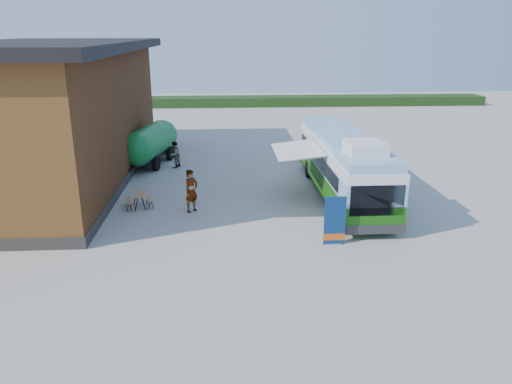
{
  "coord_description": "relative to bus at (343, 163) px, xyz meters",
  "views": [
    {
      "loc": [
        -0.96,
        -17.98,
        8.03
      ],
      "look_at": [
        0.25,
        2.41,
        1.4
      ],
      "focal_mm": 35.0,
      "sensor_mm": 36.0,
      "label": 1
    }
  ],
  "objects": [
    {
      "name": "slurry_tanker",
      "position": [
        -10.52,
        6.84,
        -0.3
      ],
      "size": [
        2.9,
        6.52,
        2.45
      ],
      "rotation": [
        0.0,
        0.0,
        -0.22
      ],
      "color": "#177F32",
      "rests_on": "ground"
    },
    {
      "name": "banner",
      "position": [
        -1.65,
        -5.99,
        -0.9
      ],
      "size": [
        0.86,
        0.19,
        1.98
      ],
      "rotation": [
        0.0,
        0.0,
        0.01
      ],
      "color": "navy",
      "rests_on": "ground"
    },
    {
      "name": "hedge",
      "position": [
        3.18,
        32.15,
        -1.21
      ],
      "size": [
        40.0,
        3.0,
        1.0
      ],
      "primitive_type": "cube",
      "color": "#264419",
      "rests_on": "ground"
    },
    {
      "name": "picnic_table",
      "position": [
        -9.99,
        -1.16,
        -1.2
      ],
      "size": [
        1.43,
        1.33,
        0.69
      ],
      "rotation": [
        0.0,
        0.0,
        0.24
      ],
      "color": "tan",
      "rests_on": "ground"
    },
    {
      "name": "awning",
      "position": [
        -2.12,
        -0.12,
        0.91
      ],
      "size": [
        2.44,
        3.96,
        0.49
      ],
      "rotation": [
        0.0,
        0.0,
        0.01
      ],
      "color": "white",
      "rests_on": "ground"
    },
    {
      "name": "bus",
      "position": [
        0.0,
        0.0,
        0.0
      ],
      "size": [
        2.58,
        11.7,
        3.59
      ],
      "rotation": [
        0.0,
        0.0,
        0.01
      ],
      "color": "#217513",
      "rests_on": "ground"
    },
    {
      "name": "barn",
      "position": [
        -15.32,
        4.15,
        1.88
      ],
      "size": [
        9.6,
        21.2,
        7.5
      ],
      "color": "brown",
      "rests_on": "ground"
    },
    {
      "name": "ground",
      "position": [
        -4.82,
        -5.85,
        -1.71
      ],
      "size": [
        100.0,
        100.0,
        0.0
      ],
      "primitive_type": "plane",
      "color": "#BCB7AD",
      "rests_on": "ground"
    },
    {
      "name": "person_a",
      "position": [
        -7.45,
        -1.87,
        -0.71
      ],
      "size": [
        0.85,
        0.86,
        2.0
      ],
      "primitive_type": "imported",
      "rotation": [
        0.0,
        0.0,
        0.81
      ],
      "color": "#999999",
      "rests_on": "ground"
    },
    {
      "name": "person_b",
      "position": [
        -8.99,
        6.05,
        -0.9
      ],
      "size": [
        0.92,
        0.99,
        1.63
      ],
      "primitive_type": "imported",
      "rotation": [
        0.0,
        0.0,
        -2.07
      ],
      "color": "#999999",
      "rests_on": "ground"
    }
  ]
}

